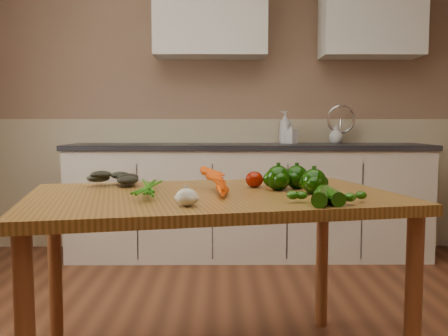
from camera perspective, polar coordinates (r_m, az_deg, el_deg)
room at (r=1.97m, az=0.21°, el=10.54°), size 4.04×5.04×2.64m
counter_run at (r=4.03m, az=2.89°, el=-3.54°), size 2.84×0.64×1.14m
upper_cabinets at (r=4.23m, az=7.12°, el=17.17°), size 2.15×0.35×0.70m
table at (r=2.05m, az=-1.35°, el=-5.27°), size 1.62×1.22×0.78m
soap_bottle_a at (r=4.14m, az=6.98°, el=4.65°), size 0.14×0.14×0.27m
soap_bottle_b at (r=4.11m, az=7.69°, el=3.96°), size 0.11×0.11×0.17m
soap_bottle_c at (r=4.26m, az=12.69°, el=3.78°), size 0.15×0.15×0.15m
carrot_bunch at (r=2.01m, az=-3.30°, el=-1.93°), size 0.31×0.26×0.07m
leafy_greens at (r=2.31m, az=-12.54°, el=-0.73°), size 0.21×0.19×0.10m
garlic_bulb at (r=1.70m, az=-4.30°, el=-3.36°), size 0.07×0.07×0.06m
pepper_a at (r=2.12m, az=6.21°, el=-1.15°), size 0.10×0.10×0.10m
pepper_b at (r=2.19m, az=8.32°, el=-1.05°), size 0.10×0.10×0.10m
pepper_c at (r=2.03m, az=10.26°, el=-1.55°), size 0.10×0.10×0.10m
tomato_a at (r=2.20m, az=3.49°, el=-1.32°), size 0.08×0.08×0.07m
tomato_b at (r=2.26m, az=5.67°, el=-1.19°), size 0.08×0.08×0.07m
tomato_c at (r=2.27m, az=8.42°, el=-1.30°), size 0.07×0.07×0.06m
zucchini_a at (r=1.82m, az=12.17°, el=-3.06°), size 0.06×0.21×0.05m
zucchini_b at (r=1.78m, az=11.02°, el=-3.18°), size 0.10×0.20×0.06m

